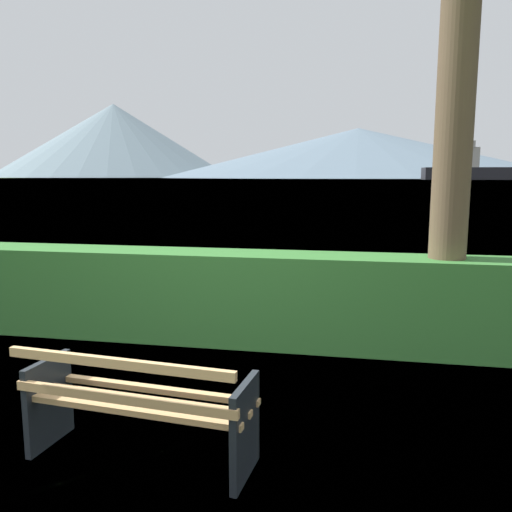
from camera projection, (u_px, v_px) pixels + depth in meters
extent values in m
plane|color=#4C6B33|center=(144.00, 457.00, 3.83)|extent=(1400.00, 1400.00, 0.00)
plane|color=#7A99A8|center=(356.00, 179.00, 301.94)|extent=(620.00, 620.00, 0.00)
cube|color=tan|center=(128.00, 411.00, 3.58)|extent=(1.66, 0.23, 0.04)
cube|color=tan|center=(142.00, 399.00, 3.76)|extent=(1.66, 0.23, 0.04)
cube|color=tan|center=(154.00, 389.00, 3.94)|extent=(1.66, 0.23, 0.04)
cube|color=tan|center=(122.00, 399.00, 3.49)|extent=(1.65, 0.21, 0.06)
cube|color=tan|center=(116.00, 363.00, 3.40)|extent=(1.65, 0.21, 0.06)
cube|color=#1E2328|center=(49.00, 402.00, 3.98)|extent=(0.10, 0.51, 0.68)
cube|color=#1E2328|center=(245.00, 431.00, 3.53)|extent=(0.10, 0.51, 0.68)
cube|color=#387A33|center=(233.00, 297.00, 6.46)|extent=(12.72, 0.72, 1.12)
cylinder|color=brown|center=(454.00, 121.00, 5.71)|extent=(0.41, 0.41, 5.29)
cube|color=beige|center=(459.00, 158.00, 263.41)|extent=(17.65, 13.07, 9.84)
cube|color=beige|center=(460.00, 145.00, 262.43)|extent=(12.60, 14.17, 3.08)
cone|color=slate|center=(115.00, 141.00, 632.74)|extent=(284.76, 284.76, 87.40)
cone|color=slate|center=(358.00, 153.00, 522.69)|extent=(391.47, 391.47, 48.90)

